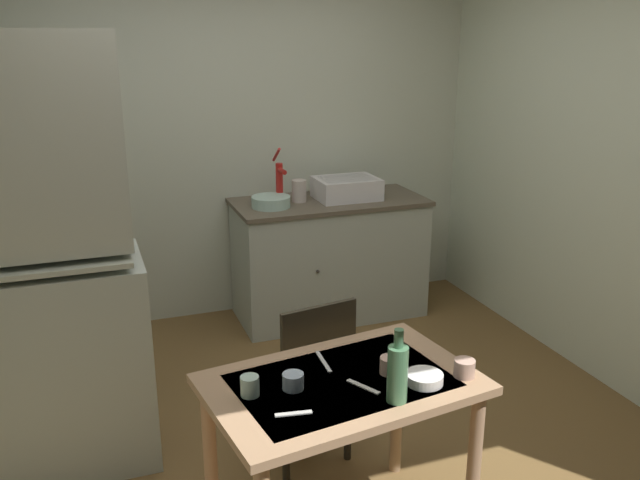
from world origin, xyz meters
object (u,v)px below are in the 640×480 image
(hutch_cabinet, at_px, (22,281))
(glass_bottle, at_px, (397,372))
(mug_tall, at_px, (293,381))
(hand_pump, at_px, (280,179))
(mixing_bowl_counter, at_px, (271,202))
(serving_bowl_wide, at_px, (424,378))
(sink_basin, at_px, (346,188))
(chair_far_side, at_px, (307,375))
(dining_table, at_px, (342,406))

(hutch_cabinet, bearing_deg, glass_bottle, -42.03)
(hutch_cabinet, relative_size, mug_tall, 24.74)
(hand_pump, bearing_deg, mixing_bowl_counter, -134.24)
(hand_pump, height_order, mixing_bowl_counter, hand_pump)
(serving_bowl_wide, distance_m, mug_tall, 0.51)
(sink_basin, bearing_deg, glass_bottle, -107.96)
(hutch_cabinet, height_order, mixing_bowl_counter, hutch_cabinet)
(sink_basin, relative_size, serving_bowl_wide, 3.04)
(hutch_cabinet, height_order, chair_far_side, hutch_cabinet)
(dining_table, distance_m, serving_bowl_wide, 0.34)
(hand_pump, bearing_deg, sink_basin, -5.32)
(hand_pump, height_order, mug_tall, hand_pump)
(hutch_cabinet, relative_size, dining_table, 1.83)
(hand_pump, distance_m, mug_tall, 2.34)
(hutch_cabinet, relative_size, hand_pump, 5.25)
(mixing_bowl_counter, distance_m, dining_table, 2.20)
(hand_pump, relative_size, serving_bowl_wide, 2.69)
(dining_table, height_order, mug_tall, mug_tall)
(hand_pump, distance_m, glass_bottle, 2.48)
(hutch_cabinet, distance_m, hand_pump, 2.05)
(chair_far_side, bearing_deg, dining_table, -94.90)
(serving_bowl_wide, bearing_deg, dining_table, 156.24)
(hand_pump, distance_m, serving_bowl_wide, 2.40)
(glass_bottle, bearing_deg, mug_tall, 147.08)
(mug_tall, bearing_deg, serving_bowl_wide, -15.23)
(hand_pump, relative_size, dining_table, 0.35)
(sink_basin, height_order, glass_bottle, same)
(dining_table, relative_size, chair_far_side, 1.30)
(sink_basin, relative_size, hand_pump, 1.13)
(glass_bottle, bearing_deg, serving_bowl_wide, 26.94)
(serving_bowl_wide, height_order, glass_bottle, glass_bottle)
(hand_pump, xyz_separation_m, glass_bottle, (-0.30, -2.46, -0.19))
(mixing_bowl_counter, xyz_separation_m, glass_bottle, (-0.20, -2.36, -0.06))
(chair_far_side, bearing_deg, glass_bottle, -83.85)
(mixing_bowl_counter, xyz_separation_m, dining_table, (-0.34, -2.15, -0.29))
(dining_table, bearing_deg, chair_far_side, 85.10)
(dining_table, bearing_deg, mixing_bowl_counter, 81.15)
(hand_pump, xyz_separation_m, chair_far_side, (-0.38, -1.68, -0.58))
(dining_table, bearing_deg, mug_tall, 178.57)
(hutch_cabinet, bearing_deg, mug_tall, -44.63)
(glass_bottle, bearing_deg, sink_basin, 72.04)
(mixing_bowl_counter, relative_size, serving_bowl_wide, 1.84)
(chair_far_side, bearing_deg, hutch_cabinet, 161.89)
(hand_pump, bearing_deg, mug_tall, -105.57)
(serving_bowl_wide, bearing_deg, mug_tall, 164.77)
(hutch_cabinet, xyz_separation_m, serving_bowl_wide, (1.46, -1.09, -0.20))
(chair_far_side, relative_size, glass_bottle, 3.01)
(chair_far_side, xyz_separation_m, serving_bowl_wide, (0.24, -0.69, 0.30))
(serving_bowl_wide, bearing_deg, glass_bottle, -153.06)
(dining_table, distance_m, chair_far_side, 0.59)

